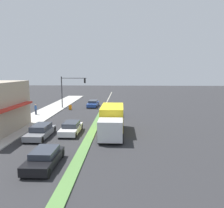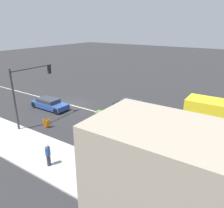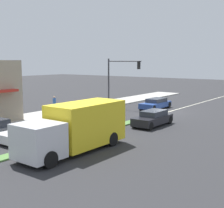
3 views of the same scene
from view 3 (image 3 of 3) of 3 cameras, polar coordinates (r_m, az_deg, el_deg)
ground_plane at (r=20.11m, az=-13.71°, el=-8.07°), size 160.00×160.00×0.00m
lane_marking_center at (r=34.16m, az=10.28°, el=-1.42°), size 0.16×60.00×0.01m
traffic_signal_main at (r=36.28m, az=1.18°, el=5.43°), size 4.59×0.34×5.60m
pedestrian at (r=33.99m, az=-10.49°, el=0.16°), size 0.34×0.34×1.61m
warning_aframe_sign at (r=34.99m, az=0.09°, el=-0.38°), size 0.45×0.53×0.84m
delivery_truck at (r=19.08m, az=-6.46°, el=-4.21°), size 2.44×7.50×2.87m
sedan_dark at (r=26.68m, az=7.48°, el=-2.60°), size 1.74×4.27×1.29m
van_white at (r=22.37m, az=-14.94°, el=-4.91°), size 1.82×4.25×1.23m
coupe_blue at (r=36.08m, az=7.99°, el=0.06°), size 1.80×4.57×1.20m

